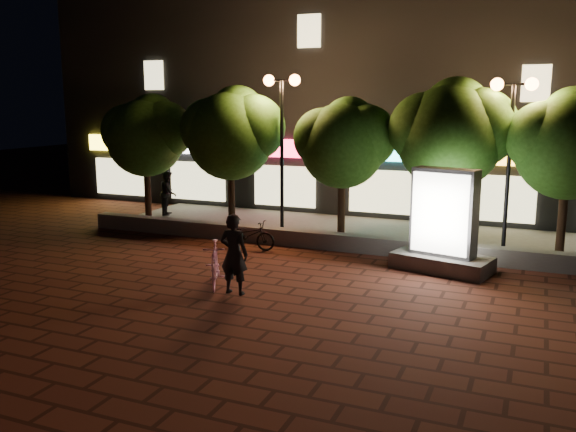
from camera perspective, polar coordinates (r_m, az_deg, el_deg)
The scene contains 16 objects.
ground at distance 15.04m, azimuth -3.18°, elevation -6.29°, with size 80.00×80.00×0.00m, color #502319.
retaining_wall at distance 18.53m, azimuth 2.22°, elevation -2.21°, with size 16.00×0.45×0.50m, color slate.
sidewalk at distance 20.88m, azimuth 4.63°, elevation -1.35°, with size 16.00×5.00×0.08m, color slate.
building_block at distance 26.68m, azimuth 9.24°, elevation 11.89°, with size 28.00×8.12×11.30m.
tree_far_left at distance 22.70m, azimuth -13.16°, elevation 7.67°, with size 3.36×2.80×4.63m.
tree_left at distance 20.84m, azimuth -5.26°, elevation 8.07°, with size 3.60×3.00×4.89m.
tree_mid at distance 19.30m, azimuth 5.37°, elevation 7.18°, with size 3.24×2.70×4.50m.
tree_right at distance 18.56m, azimuth 15.26°, elevation 7.79°, with size 3.72×3.10×5.07m.
tree_far_right at distance 18.42m, azimuth 25.18°, elevation 6.52°, with size 3.48×2.90×4.76m.
street_lamp_left at distance 19.74m, azimuth -0.59°, elevation 9.66°, with size 1.26×0.36×5.18m.
street_lamp_right at distance 18.14m, azimuth 20.40°, elevation 8.48°, with size 1.26×0.36×4.98m.
ad_kiosk at distance 16.34m, azimuth 14.48°, elevation -1.27°, with size 2.74×1.83×2.72m.
scooter_pink at distance 14.75m, azimuth -6.93°, elevation -4.52°, with size 0.51×1.79×1.08m, color pink.
rider at distance 13.97m, azimuth -5.14°, elevation -3.60°, with size 0.69×0.45×1.90m, color black.
scooter_parked at distance 18.24m, azimuth -3.79°, elevation -1.80°, with size 0.59×1.71×0.90m, color black.
pedestrian at distance 23.78m, azimuth -11.23°, elevation 2.16°, with size 0.83×0.65×1.71m, color black.
Camera 1 is at (6.32, -12.92, 4.41)m, focal length 37.61 mm.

